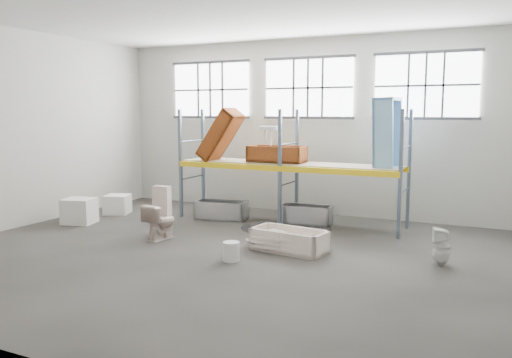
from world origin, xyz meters
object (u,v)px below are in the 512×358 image
Objects in this scene: steel_tub_right at (306,214)px; carton_near at (79,211)px; bucket at (231,251)px; toilet_white at (442,246)px; steel_tub_left at (221,210)px; blue_tub_upright at (387,134)px; rust_tub_flat at (277,154)px; toilet_beige at (160,221)px; cistern_tall at (162,211)px; bathtub_beige at (289,240)px.

steel_tub_right is 1.72× the size of carton_near.
bucket is 0.50× the size of carton_near.
carton_near is at bearing 165.74° from bucket.
toilet_white is 6.24m from steel_tub_left.
blue_tub_upright reaches higher than toilet_white.
rust_tub_flat is 1.94× the size of carton_near.
toilet_beige reaches higher than carton_near.
bathtub_beige is at bearing -9.58° from cistern_tall.
bathtub_beige is 3.68m from steel_tub_left.
steel_tub_left is at bearing -164.21° from rust_tub_flat.
bathtub_beige is 1.33× the size of cistern_tall.
steel_tub_left is (-5.94, 1.93, -0.12)m from toilet_white.
steel_tub_left is (0.34, 2.25, -0.34)m from cistern_tall.
carton_near is (-2.78, 0.17, -0.27)m from cistern_tall.
bucket is at bearing 165.53° from toilet_beige.
toilet_beige reaches higher than bucket.
steel_tub_right is 2.96m from blue_tub_upright.
blue_tub_upright is at bearing 2.42° from rust_tub_flat.
steel_tub_left is 0.79× the size of blue_tub_upright.
bucket is (2.31, -0.84, -0.23)m from toilet_beige.
rust_tub_flat is (-0.83, -0.05, 1.58)m from steel_tub_right.
toilet_beige is 5.82m from blue_tub_upright.
toilet_white is 4.08m from bucket.
rust_tub_flat reaches higher than steel_tub_right.
rust_tub_flat is at bearing 46.15° from cistern_tall.
steel_tub_left is 4.86m from blue_tub_upright.
blue_tub_upright is at bearing -159.55° from toilet_white.
cistern_tall is 3.45m from rust_tub_flat.
bathtub_beige is 3.42m from rust_tub_flat.
steel_tub_right is at bearing 36.18° from cistern_tall.
toilet_white is (6.10, 0.66, -0.05)m from toilet_beige.
toilet_white is 0.49× the size of rust_tub_flat.
cistern_tall is at bearing -124.16° from rust_tub_flat.
blue_tub_upright is (2.86, 0.12, 0.57)m from rust_tub_flat.
rust_tub_flat is at bearing -113.02° from toilet_beige.
cistern_tall reaches higher than toilet_white.
steel_tub_left is 1.78× the size of carton_near.
steel_tub_right is 1.78m from rust_tub_flat.
toilet_white is at bearing -17.98° from steel_tub_left.
blue_tub_upright reaches higher than steel_tub_right.
carton_near is (-5.42, -2.55, 0.09)m from steel_tub_right.
bucket is (-0.15, -3.89, -0.05)m from steel_tub_right.
toilet_beige reaches higher than steel_tub_left.
carton_near is (-6.04, 0.16, 0.10)m from bathtub_beige.
toilet_beige is at bearing -165.91° from bathtub_beige.
bathtub_beige is 4.14× the size of bucket.
steel_tub_right reaches higher than bathtub_beige.
bathtub_beige is 2.78m from steel_tub_right.
blue_tub_upright is 8.17m from carton_near.
toilet_white reaches higher than bucket.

